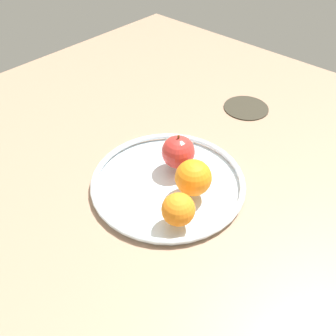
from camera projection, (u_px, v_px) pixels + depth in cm
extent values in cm
cube|color=#98765D|center=(168.00, 192.00, 77.66)|extent=(142.31, 142.31, 4.00)
cylinder|color=silver|center=(168.00, 184.00, 76.12)|extent=(30.61, 30.61, 0.60)
torus|color=silver|center=(168.00, 181.00, 75.52)|extent=(31.89, 31.89, 1.20)
sphere|color=#B92F2A|center=(178.00, 152.00, 76.05)|extent=(7.04, 7.04, 7.04)
cylinder|color=#593819|center=(179.00, 138.00, 73.55)|extent=(0.44, 0.44, 1.20)
sphere|color=orange|center=(193.00, 178.00, 70.16)|extent=(7.19, 7.19, 7.19)
sphere|color=orange|center=(178.00, 209.00, 64.85)|extent=(6.14, 6.14, 6.14)
cylinder|color=#2D291E|center=(246.00, 107.00, 97.81)|extent=(11.91, 11.91, 0.60)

